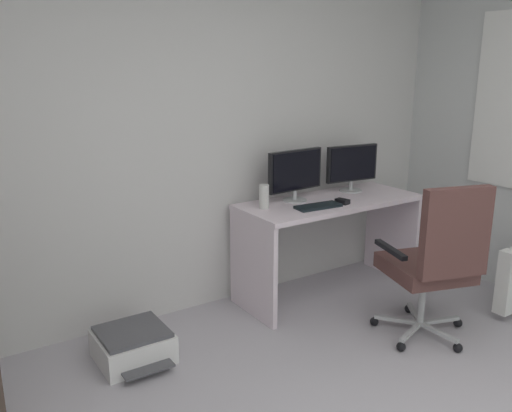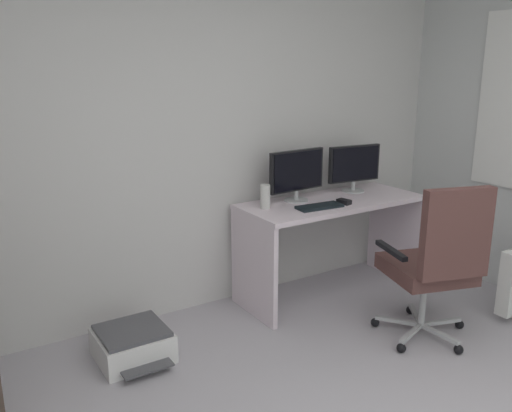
{
  "view_description": "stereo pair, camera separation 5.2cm",
  "coord_description": "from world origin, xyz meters",
  "px_view_note": "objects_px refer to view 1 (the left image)",
  "views": [
    {
      "loc": [
        -1.58,
        -0.9,
        1.76
      ],
      "look_at": [
        0.17,
        1.78,
        0.9
      ],
      "focal_mm": 37.67,
      "sensor_mm": 36.0,
      "label": 1
    },
    {
      "loc": [
        -1.54,
        -0.92,
        1.76
      ],
      "look_at": [
        0.17,
        1.78,
        0.9
      ],
      "focal_mm": 37.67,
      "sensor_mm": 36.0,
      "label": 2
    }
  ],
  "objects_px": {
    "desk": "(329,225)",
    "desktop_speaker": "(264,197)",
    "computer_mouse": "(342,201)",
    "office_chair": "(436,258)",
    "printer": "(133,345)",
    "keyboard": "(318,206)",
    "monitor_secondary": "(352,165)",
    "monitor_main": "(295,172)"
  },
  "relations": [
    {
      "from": "desk",
      "to": "desktop_speaker",
      "type": "relative_size",
      "value": 8.4
    },
    {
      "from": "computer_mouse",
      "to": "desktop_speaker",
      "type": "relative_size",
      "value": 0.59
    },
    {
      "from": "office_chair",
      "to": "printer",
      "type": "relative_size",
      "value": 2.2
    },
    {
      "from": "desk",
      "to": "computer_mouse",
      "type": "height_order",
      "value": "computer_mouse"
    },
    {
      "from": "keyboard",
      "to": "desk",
      "type": "bearing_deg",
      "value": 34.71
    },
    {
      "from": "monitor_secondary",
      "to": "computer_mouse",
      "type": "bearing_deg",
      "value": -141.42
    },
    {
      "from": "desktop_speaker",
      "to": "office_chair",
      "type": "xyz_separation_m",
      "value": [
        0.61,
        -1.02,
        -0.27
      ]
    },
    {
      "from": "monitor_secondary",
      "to": "office_chair",
      "type": "bearing_deg",
      "value": -103.82
    },
    {
      "from": "monitor_main",
      "to": "computer_mouse",
      "type": "xyz_separation_m",
      "value": [
        0.24,
        -0.26,
        -0.2
      ]
    },
    {
      "from": "desk",
      "to": "monitor_secondary",
      "type": "height_order",
      "value": "monitor_secondary"
    },
    {
      "from": "keyboard",
      "to": "printer",
      "type": "relative_size",
      "value": 0.7
    },
    {
      "from": "printer",
      "to": "monitor_secondary",
      "type": "bearing_deg",
      "value": 6.76
    },
    {
      "from": "monitor_secondary",
      "to": "keyboard",
      "type": "relative_size",
      "value": 1.36
    },
    {
      "from": "desktop_speaker",
      "to": "keyboard",
      "type": "bearing_deg",
      "value": -31.03
    },
    {
      "from": "monitor_secondary",
      "to": "printer",
      "type": "xyz_separation_m",
      "value": [
        -1.96,
        -0.23,
        -0.87
      ]
    },
    {
      "from": "computer_mouse",
      "to": "office_chair",
      "type": "height_order",
      "value": "office_chair"
    },
    {
      "from": "desktop_speaker",
      "to": "computer_mouse",
      "type": "bearing_deg",
      "value": -20.62
    },
    {
      "from": "keyboard",
      "to": "desktop_speaker",
      "type": "bearing_deg",
      "value": 153.29
    },
    {
      "from": "computer_mouse",
      "to": "desktop_speaker",
      "type": "bearing_deg",
      "value": 148.12
    },
    {
      "from": "monitor_secondary",
      "to": "keyboard",
      "type": "xyz_separation_m",
      "value": [
        -0.54,
        -0.25,
        -0.2
      ]
    },
    {
      "from": "desk",
      "to": "monitor_secondary",
      "type": "bearing_deg",
      "value": 20.07
    },
    {
      "from": "monitor_secondary",
      "to": "printer",
      "type": "distance_m",
      "value": 2.15
    },
    {
      "from": "desktop_speaker",
      "to": "printer",
      "type": "height_order",
      "value": "desktop_speaker"
    },
    {
      "from": "computer_mouse",
      "to": "desktop_speaker",
      "type": "height_order",
      "value": "desktop_speaker"
    },
    {
      "from": "desktop_speaker",
      "to": "printer",
      "type": "xyz_separation_m",
      "value": [
        -1.08,
        -0.18,
        -0.74
      ]
    },
    {
      "from": "monitor_secondary",
      "to": "computer_mouse",
      "type": "xyz_separation_m",
      "value": [
        -0.32,
        -0.26,
        -0.19
      ]
    },
    {
      "from": "office_chair",
      "to": "desk",
      "type": "bearing_deg",
      "value": 93.41
    },
    {
      "from": "desk",
      "to": "desktop_speaker",
      "type": "xyz_separation_m",
      "value": [
        -0.56,
        0.07,
        0.29
      ]
    },
    {
      "from": "office_chair",
      "to": "monitor_secondary",
      "type": "bearing_deg",
      "value": 76.18
    },
    {
      "from": "office_chair",
      "to": "printer",
      "type": "height_order",
      "value": "office_chair"
    },
    {
      "from": "monitor_main",
      "to": "printer",
      "type": "xyz_separation_m",
      "value": [
        -1.39,
        -0.23,
        -0.88
      ]
    },
    {
      "from": "keyboard",
      "to": "monitor_secondary",
      "type": "bearing_deg",
      "value": 28.86
    },
    {
      "from": "desktop_speaker",
      "to": "office_chair",
      "type": "relative_size",
      "value": 0.16
    },
    {
      "from": "monitor_secondary",
      "to": "office_chair",
      "type": "xyz_separation_m",
      "value": [
        -0.26,
        -1.07,
        -0.4
      ]
    },
    {
      "from": "computer_mouse",
      "to": "office_chair",
      "type": "distance_m",
      "value": 0.84
    },
    {
      "from": "monitor_secondary",
      "to": "office_chair",
      "type": "distance_m",
      "value": 1.17
    },
    {
      "from": "desk",
      "to": "office_chair",
      "type": "distance_m",
      "value": 0.95
    },
    {
      "from": "keyboard",
      "to": "printer",
      "type": "xyz_separation_m",
      "value": [
        -1.41,
        0.02,
        -0.67
      ]
    },
    {
      "from": "computer_mouse",
      "to": "printer",
      "type": "height_order",
      "value": "computer_mouse"
    },
    {
      "from": "computer_mouse",
      "to": "office_chair",
      "type": "bearing_deg",
      "value": -97.12
    },
    {
      "from": "computer_mouse",
      "to": "printer",
      "type": "distance_m",
      "value": 1.77
    },
    {
      "from": "monitor_main",
      "to": "monitor_secondary",
      "type": "height_order",
      "value": "monitor_main"
    }
  ]
}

